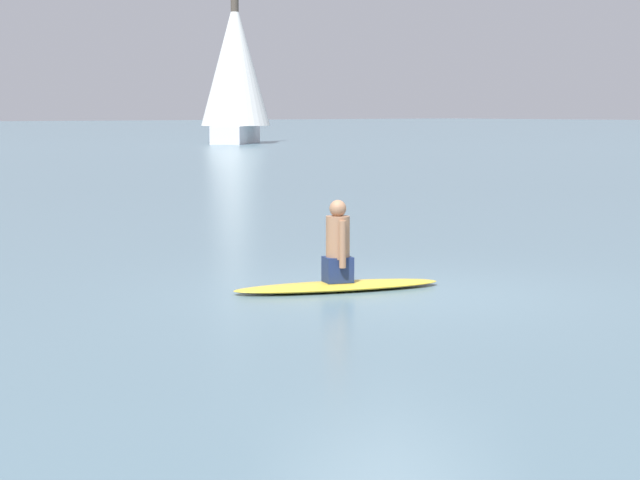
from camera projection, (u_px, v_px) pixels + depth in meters
The scene contains 4 objects.
ground_plane at pixel (388, 294), 13.55m from camera, with size 400.00×400.00×0.00m, color slate.
surfboard at pixel (338, 286), 13.80m from camera, with size 2.61×0.62×0.10m, color gold.
person_paddler at pixel (338, 245), 13.75m from camera, with size 0.44×0.40×1.00m.
sailboat_center_horizon at pixel (235, 67), 73.75m from camera, with size 6.35×6.35×10.54m.
Camera 1 is at (9.97, -8.97, 2.18)m, focal length 63.79 mm.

